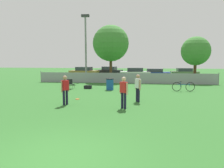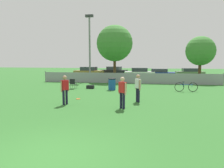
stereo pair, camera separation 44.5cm
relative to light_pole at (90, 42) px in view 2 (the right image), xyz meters
The scene contains 18 objects.
ground_plane 20.92m from the light_pole, 76.68° to the right, with size 120.00×120.00×0.00m, color #2D6628.
fence_backline 6.45m from the light_pole, 21.64° to the right, with size 18.89×0.07×1.21m.
light_pole is the anchor object (origin of this frame).
tree_near_pole 2.93m from the light_pole, 14.73° to the left, with size 4.22×4.22×6.51m.
tree_far_right 12.45m from the light_pole, ahead, with size 3.20×3.20×5.05m.
player_receiver_white 14.14m from the light_pole, 61.87° to the right, with size 0.38×0.45×1.62m.
player_defender_red 15.54m from the light_pole, 67.47° to the right, with size 0.43×0.40×1.62m.
player_thrower_red 14.25m from the light_pole, 79.39° to the right, with size 0.38×0.45×1.62m.
frisbee_disc 12.90m from the light_pole, 77.27° to the right, with size 0.26×0.26×0.03m.
folding_chair_sideline 8.20m from the light_pole, 85.40° to the right, with size 0.50×0.50×0.85m.
bicycle_sideline 12.88m from the light_pole, 35.93° to the right, with size 1.77×0.44×0.78m.
trash_bin 9.20m from the light_pole, 61.03° to the right, with size 0.62×0.62×0.96m.
gear_bag_sideline 8.31m from the light_pole, 73.50° to the right, with size 0.63×0.35×0.31m.
parked_car_tan 8.15m from the light_pole, 107.70° to the left, with size 4.36×2.14×1.44m.
parked_car_dark 10.40m from the light_pole, 82.79° to the left, with size 4.24×2.45×1.42m.
parked_car_white 8.49m from the light_pole, 43.00° to the left, with size 4.10×1.80×1.40m.
parked_car_blue 10.65m from the light_pole, 34.03° to the left, with size 4.20×2.12×1.29m.
parked_car_olive 15.51m from the light_pole, 33.37° to the left, with size 4.02×1.95×1.28m.
Camera 2 is at (2.57, -4.90, 2.46)m, focal length 35.00 mm.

